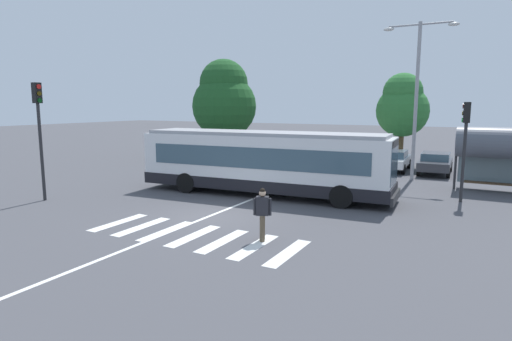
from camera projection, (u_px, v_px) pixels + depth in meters
name	position (u px, v px, depth m)	size (l,w,h in m)	color
ground_plane	(212.00, 216.00, 16.69)	(160.00, 160.00, 0.00)	#47474C
city_transit_bus	(263.00, 162.00, 20.46)	(12.51, 3.41, 3.06)	black
pedestrian_crossing_street	(262.00, 211.00, 13.48)	(0.54, 0.40, 1.72)	brown
parked_car_black	(284.00, 152.00, 32.41)	(2.19, 4.64, 1.35)	black
parked_car_red	(316.00, 155.00, 30.78)	(2.06, 4.59, 1.35)	black
parked_car_silver	(354.00, 157.00, 29.49)	(2.03, 4.58, 1.35)	black
parked_car_white	(393.00, 159.00, 28.22)	(2.00, 4.57, 1.35)	black
parked_car_charcoal	(435.00, 162.00, 26.86)	(1.98, 4.55, 1.35)	black
traffic_light_near_corner	(39.00, 123.00, 18.92)	(0.33, 0.32, 5.29)	#28282B
traffic_light_far_corner	(465.00, 135.00, 18.65)	(0.33, 0.32, 4.45)	#28282B
bus_stop_shelter	(508.00, 144.00, 20.63)	(4.59, 1.54, 3.25)	#28282B
twin_arm_street_lamp	(417.00, 85.00, 23.96)	(3.99, 0.32, 8.88)	#939399
background_tree_left	(224.00, 100.00, 33.71)	(5.10, 5.10, 7.92)	brown
background_tree_right	(403.00, 106.00, 29.55)	(3.61, 3.61, 6.53)	brown
crosswalk_painted_stripes	(194.00, 236.00, 14.13)	(7.33, 2.60, 0.01)	silver
lane_center_line	(237.00, 205.00, 18.45)	(0.16, 24.00, 0.01)	silver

